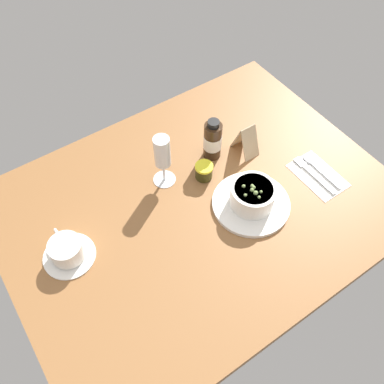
{
  "coord_description": "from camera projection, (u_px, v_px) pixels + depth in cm",
  "views": [
    {
      "loc": [
        -40.15,
        -55.53,
        99.05
      ],
      "look_at": [
        -1.84,
        0.69,
        5.75
      ],
      "focal_mm": 39.08,
      "sensor_mm": 36.0,
      "label": 1
    }
  ],
  "objects": [
    {
      "name": "coffee_cup",
      "position": [
        67.0,
        251.0,
        1.08
      ],
      "size": [
        13.89,
        14.13,
        6.21
      ],
      "color": "white",
      "rests_on": "ground_plane"
    },
    {
      "name": "cutlery_setting",
      "position": [
        317.0,
        174.0,
        1.26
      ],
      "size": [
        11.09,
        17.12,
        0.9
      ],
      "color": "white",
      "rests_on": "ground_plane"
    },
    {
      "name": "porridge_bowl",
      "position": [
        252.0,
        198.0,
        1.17
      ],
      "size": [
        22.29,
        22.29,
        8.65
      ],
      "color": "white",
      "rests_on": "ground_plane"
    },
    {
      "name": "wine_glass",
      "position": [
        162.0,
        154.0,
        1.16
      ],
      "size": [
        6.75,
        6.75,
        17.51
      ],
      "color": "white",
      "rests_on": "ground_plane"
    },
    {
      "name": "ground_plane",
      "position": [
        199.0,
        205.0,
        1.22
      ],
      "size": [
        110.0,
        84.0,
        3.0
      ],
      "primitive_type": "cube",
      "color": "brown"
    },
    {
      "name": "jam_jar",
      "position": [
        204.0,
        171.0,
        1.24
      ],
      "size": [
        5.41,
        5.41,
        5.05
      ],
      "color": "#333211",
      "rests_on": "ground_plane"
    },
    {
      "name": "sauce_bottle_brown",
      "position": [
        213.0,
        140.0,
        1.26
      ],
      "size": [
        5.56,
        5.56,
        14.31
      ],
      "color": "#382314",
      "rests_on": "ground_plane"
    },
    {
      "name": "menu_card",
      "position": [
        246.0,
        139.0,
        1.28
      ],
      "size": [
        5.41,
        8.09,
        10.24
      ],
      "color": "tan",
      "rests_on": "ground_plane"
    }
  ]
}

